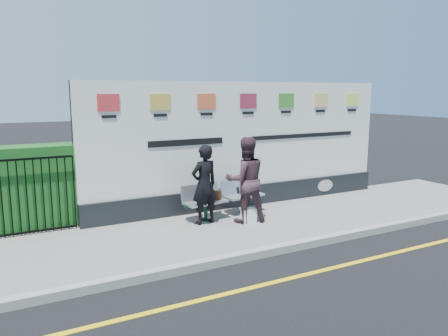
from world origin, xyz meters
The scene contains 12 objects.
ground centered at (0.00, 0.00, 0.00)m, with size 80.00×80.00×0.00m, color black.
pavement centered at (0.00, 2.50, 0.06)m, with size 14.00×3.00×0.12m, color slate.
kerb centered at (0.00, 1.00, 0.07)m, with size 14.00×0.18×0.14m, color gray.
yellow_line centered at (0.00, 0.00, 0.00)m, with size 14.00×0.10×0.01m, color yellow.
billboard centered at (0.50, 3.85, 1.42)m, with size 8.00×0.30×3.00m.
hedge centered at (-4.58, 4.30, 0.97)m, with size 2.35×0.70×1.70m, color #19541B.
railing centered at (-4.58, 3.85, 0.89)m, with size 2.05×0.06×1.54m, color black, non-canonical shape.
bench centered at (-0.44, 3.18, 0.33)m, with size 1.99×0.53×0.43m, color #ACAFB5, non-canonical shape.
woman_left centered at (-1.07, 2.91, 0.96)m, with size 0.62×0.40×1.69m, color black.
woman_right centered at (-0.24, 2.62, 1.04)m, with size 0.89×0.69×1.84m, color #3D2730.
handbag_brown centered at (-0.69, 3.15, 0.65)m, with size 0.25×0.11×0.20m, color #321C0E.
carrier_bag_white centered at (-0.22, 2.51, 0.27)m, with size 0.31×0.18×0.31m, color white.
Camera 1 is at (-4.90, -5.20, 2.90)m, focal length 35.00 mm.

